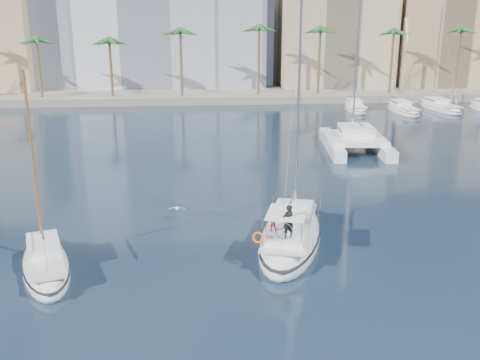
{
  "coord_description": "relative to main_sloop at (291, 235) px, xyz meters",
  "views": [
    {
      "loc": [
        -3.63,
        -30.22,
        12.87
      ],
      "look_at": [
        -0.98,
        1.5,
        3.34
      ],
      "focal_mm": 40.0,
      "sensor_mm": 36.0,
      "label": 1
    }
  ],
  "objects": [
    {
      "name": "building_beige",
      "position": [
        20.13,
        70.86,
        9.48
      ],
      "size": [
        20.0,
        14.0,
        20.0
      ],
      "primitive_type": "cube",
      "color": "tan",
      "rests_on": "ground"
    },
    {
      "name": "ground",
      "position": [
        -1.87,
        0.86,
        -0.52
      ],
      "size": [
        160.0,
        160.0,
        0.0
      ],
      "primitive_type": "plane",
      "color": "black",
      "rests_on": "ground"
    },
    {
      "name": "seagull",
      "position": [
        -6.9,
        4.57,
        0.29
      ],
      "size": [
        1.13,
        0.49,
        0.21
      ],
      "color": "silver",
      "rests_on": "ground"
    },
    {
      "name": "moored_yacht_c",
      "position": [
        31.13,
        47.86,
        -0.52
      ],
      "size": [
        3.98,
        12.33,
        15.54
      ],
      "primitive_type": null,
      "rotation": [
        0.0,
        0.0,
        0.03
      ],
      "color": "silver",
      "rests_on": "ground"
    },
    {
      "name": "moored_yacht_b",
      "position": [
        24.63,
        45.86,
        -0.52
      ],
      "size": [
        3.32,
        10.83,
        13.72
      ],
      "primitive_type": null,
      "rotation": [
        0.0,
        0.0,
        -0.02
      ],
      "color": "silver",
      "rests_on": "ground"
    },
    {
      "name": "catamaran",
      "position": [
        10.9,
        23.51,
        0.63
      ],
      "size": [
        7.26,
        12.56,
        17.46
      ],
      "rotation": [
        0.0,
        0.0,
        -0.11
      ],
      "color": "silver",
      "rests_on": "ground"
    },
    {
      "name": "building_modern",
      "position": [
        -13.87,
        73.86,
        13.48
      ],
      "size": [
        42.0,
        16.0,
        28.0
      ],
      "primitive_type": "cube",
      "color": "silver",
      "rests_on": "ground"
    },
    {
      "name": "palm_right",
      "position": [
        32.13,
        57.86,
        9.76
      ],
      "size": [
        3.6,
        3.6,
        12.3
      ],
      "color": "brown",
      "rests_on": "ground"
    },
    {
      "name": "quay",
      "position": [
        -1.87,
        61.86,
        0.08
      ],
      "size": [
        120.0,
        14.0,
        1.2
      ],
      "primitive_type": "cube",
      "color": "gray",
      "rests_on": "ground"
    },
    {
      "name": "main_sloop",
      "position": [
        0.0,
        0.0,
        0.0
      ],
      "size": [
        6.52,
        11.64,
        16.47
      ],
      "rotation": [
        0.0,
        0.0,
        -0.29
      ],
      "color": "silver",
      "rests_on": "ground"
    },
    {
      "name": "building_tan_right",
      "position": [
        40.13,
        68.86,
        8.48
      ],
      "size": [
        18.0,
        12.0,
        18.0
      ],
      "primitive_type": "cube",
      "color": "tan",
      "rests_on": "ground"
    },
    {
      "name": "palm_centre",
      "position": [
        -1.87,
        57.86,
        9.76
      ],
      "size": [
        3.6,
        3.6,
        12.3
      ],
      "color": "brown",
      "rests_on": "ground"
    },
    {
      "name": "small_sloop",
      "position": [
        -13.65,
        -2.65,
        -0.11
      ],
      "size": [
        4.7,
        8.11,
        11.12
      ],
      "rotation": [
        0.0,
        0.0,
        0.31
      ],
      "color": "silver",
      "rests_on": "ground"
    },
    {
      "name": "moored_yacht_a",
      "position": [
        18.13,
        47.86,
        -0.52
      ],
      "size": [
        3.37,
        9.52,
        11.9
      ],
      "primitive_type": null,
      "rotation": [
        0.0,
        0.0,
        -0.07
      ],
      "color": "silver",
      "rests_on": "ground"
    }
  ]
}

